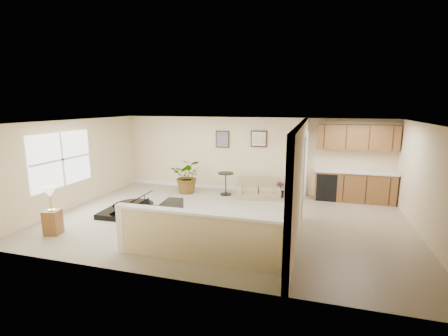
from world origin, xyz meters
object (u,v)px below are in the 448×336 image
(accent_table, at_px, (226,181))
(lamp_stand, at_px, (52,214))
(piano_bench, at_px, (171,212))
(loveseat, at_px, (259,188))
(palm_plant, at_px, (188,176))
(small_plant, at_px, (280,191))
(piano, at_px, (129,195))

(accent_table, bearing_deg, lamp_stand, -124.26)
(piano_bench, distance_m, loveseat, 3.34)
(palm_plant, bearing_deg, lamp_stand, -111.27)
(palm_plant, bearing_deg, small_plant, 6.12)
(piano_bench, distance_m, palm_plant, 2.82)
(piano, height_order, small_plant, piano)
(piano_bench, height_order, palm_plant, palm_plant)
(piano, height_order, lamp_stand, piano)
(accent_table, bearing_deg, loveseat, 2.00)
(piano, xyz_separation_m, piano_bench, (1.38, -0.32, -0.26))
(piano_bench, relative_size, palm_plant, 0.68)
(piano, bearing_deg, small_plant, 34.15)
(piano, xyz_separation_m, lamp_stand, (-0.89, -1.74, -0.05))
(piano_bench, xyz_separation_m, small_plant, (2.37, 3.05, -0.06))
(lamp_stand, bearing_deg, piano, 62.86)
(palm_plant, bearing_deg, piano_bench, -76.48)
(accent_table, bearing_deg, small_plant, 7.28)
(piano_bench, height_order, loveseat, loveseat)
(loveseat, distance_m, small_plant, 0.69)
(palm_plant, relative_size, small_plant, 2.46)
(accent_table, relative_size, small_plant, 1.53)
(lamp_stand, bearing_deg, loveseat, 47.14)
(palm_plant, bearing_deg, accent_table, 4.54)
(loveseat, height_order, lamp_stand, lamp_stand)
(loveseat, bearing_deg, palm_plant, 172.47)
(piano_bench, relative_size, small_plant, 1.66)
(piano, bearing_deg, loveseat, 37.55)
(piano, distance_m, accent_table, 3.21)
(loveseat, height_order, small_plant, loveseat)
(palm_plant, distance_m, small_plant, 3.06)
(loveseat, bearing_deg, piano, -151.39)
(piano_bench, height_order, small_plant, piano_bench)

